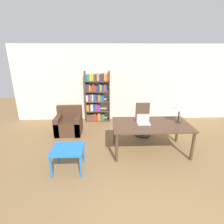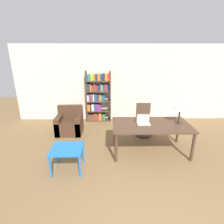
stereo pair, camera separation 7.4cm
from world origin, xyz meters
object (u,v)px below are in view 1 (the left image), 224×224
Objects in this scene: laptop at (143,121)px; armchair at (69,124)px; side_table_blue at (68,152)px; bookshelf at (96,97)px; desk at (151,127)px; table_lamp at (180,106)px; office_chair at (143,121)px.

laptop is 2.42m from armchair.
side_table_blue is 0.36× the size of bookshelf.
armchair reaches higher than desk.
armchair is at bearing 160.50° from table_lamp.
desk is 5.99× the size of laptop.
laptop is at bearing -59.42° from bookshelf.
table_lamp reaches higher than armchair.
side_table_blue is at bearing -156.66° from laptop.
armchair is at bearing 153.42° from desk.
laptop is (-0.19, 0.03, 0.13)m from desk.
table_lamp is 0.81× the size of side_table_blue.
laptop is at bearing 171.36° from desk.
table_lamp is at bearing 17.02° from side_table_blue.
armchair is at bearing 175.91° from office_chair.
armchair is (-2.28, 0.16, -0.16)m from office_chair.
table_lamp is (0.70, 0.08, 0.50)m from desk.
bookshelf is at bearing 135.98° from table_lamp.
laptop reaches higher than office_chair.
bookshelf is at bearing 140.78° from office_chair.
armchair is at bearing -128.60° from bookshelf.
desk is 1.94× the size of office_chair.
table_lamp is (0.89, 0.06, 0.37)m from laptop.
side_table_blue is 2.96m from bookshelf.
armchair is at bearing 151.98° from laptop.
laptop is 0.59× the size of table_lamp.
office_chair is at bearing -4.09° from armchair.
armchair is (-2.98, 1.05, -0.88)m from table_lamp.
table_lamp is 1.34m from office_chair.
laptop is 0.32× the size of office_chair.
laptop is 1.92m from side_table_blue.
laptop is at bearing -176.45° from table_lamp.
table_lamp is 2.84m from side_table_blue.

